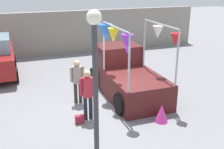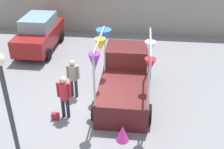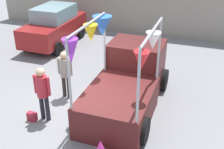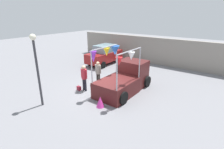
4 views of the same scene
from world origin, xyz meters
TOP-DOWN VIEW (x-y plane):
  - ground_plane at (0.00, 0.00)m, footprint 60.00×60.00m
  - vendor_truck at (1.11, 1.08)m, footprint 2.40×4.03m
  - parked_car at (-3.90, 5.16)m, footprint 1.88×4.00m
  - person_customer at (-0.95, -0.63)m, footprint 0.53×0.34m
  - person_vendor at (-0.96, 0.75)m, footprint 0.53×0.34m
  - handbag at (-1.30, -0.83)m, footprint 0.28×0.16m
  - street_lamp at (-1.51, -3.40)m, footprint 0.32×0.32m
  - brick_boundary_wall at (0.00, 8.23)m, footprint 18.00×0.36m
  - folded_kite_bundle_magenta at (1.24, -1.66)m, footprint 0.62×0.62m

SIDE VIEW (x-z plane):
  - ground_plane at x=0.00m, z-range 0.00..0.00m
  - handbag at x=-1.30m, z-range 0.00..0.28m
  - folded_kite_bundle_magenta at x=1.24m, z-range 0.00..0.60m
  - vendor_truck at x=1.11m, z-range -0.62..2.32m
  - parked_car at x=-3.90m, z-range 0.00..1.88m
  - person_vendor at x=-0.96m, z-range 0.17..1.85m
  - person_customer at x=-0.95m, z-range 0.18..1.91m
  - brick_boundary_wall at x=0.00m, z-range 0.00..2.60m
  - street_lamp at x=-1.51m, z-range 0.60..4.51m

